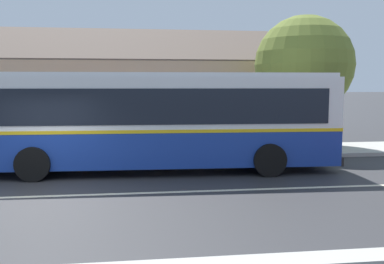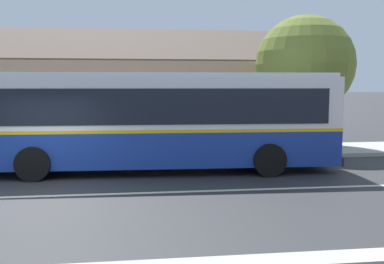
# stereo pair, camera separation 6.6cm
# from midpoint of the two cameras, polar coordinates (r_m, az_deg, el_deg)

# --- Properties ---
(ground_plane) EXTENTS (300.00, 300.00, 0.00)m
(ground_plane) POSITION_cam_midpoint_polar(r_m,az_deg,el_deg) (11.36, -20.03, -8.08)
(ground_plane) COLOR #2D2D30
(sidewalk_far) EXTENTS (60.00, 3.00, 0.15)m
(sidewalk_far) POSITION_cam_midpoint_polar(r_m,az_deg,el_deg) (17.13, -15.63, -2.92)
(sidewalk_far) COLOR #ADAAA3
(sidewalk_far) RESTS_ON ground
(lane_divider_stripe) EXTENTS (60.00, 0.16, 0.01)m
(lane_divider_stripe) POSITION_cam_midpoint_polar(r_m,az_deg,el_deg) (11.36, -20.03, -8.06)
(lane_divider_stripe) COLOR beige
(lane_divider_stripe) RESTS_ON ground
(community_building) EXTENTS (26.09, 8.37, 6.87)m
(community_building) POSITION_cam_midpoint_polar(r_m,az_deg,el_deg) (24.98, -19.95, 4.36)
(community_building) COLOR tan
(community_building) RESTS_ON ground
(transit_bus) EXTENTS (11.99, 3.06, 3.12)m
(transit_bus) POSITION_cam_midpoint_polar(r_m,az_deg,el_deg) (13.68, -5.78, 1.78)
(transit_bus) COLOR navy
(transit_bus) RESTS_ON ground
(street_tree_primary) EXTENTS (4.17, 4.17, 5.69)m
(street_tree_primary) POSITION_cam_midpoint_polar(r_m,az_deg,el_deg) (19.04, 14.47, 8.17)
(street_tree_primary) COLOR #4C3828
(street_tree_primary) RESTS_ON ground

